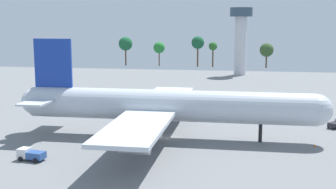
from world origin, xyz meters
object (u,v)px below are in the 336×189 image
at_px(cargo_airplane, 167,106).
at_px(maintenance_van, 234,111).
at_px(safety_cone_nose, 315,146).
at_px(control_tower, 241,34).
at_px(catering_truck, 31,154).

relative_size(cargo_airplane, maintenance_van, 12.54).
bearing_deg(safety_cone_nose, control_tower, 97.57).
height_order(catering_truck, maintenance_van, maintenance_van).
bearing_deg(cargo_airplane, maintenance_van, 61.01).
distance_m(cargo_airplane, maintenance_van, 26.86).
distance_m(safety_cone_nose, control_tower, 112.53).
xyz_separation_m(catering_truck, control_tower, (33.44, 126.20, 16.37)).
bearing_deg(maintenance_van, cargo_airplane, -118.99).
bearing_deg(control_tower, cargo_airplane, -97.08).
height_order(cargo_airplane, catering_truck, cargo_airplane).
relative_size(cargo_airplane, control_tower, 2.17).
relative_size(catering_truck, safety_cone_nose, 8.46).
distance_m(catering_truck, control_tower, 131.58).
distance_m(cargo_airplane, catering_truck, 27.46).
xyz_separation_m(maintenance_van, control_tower, (0.67, 85.18, 16.25)).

